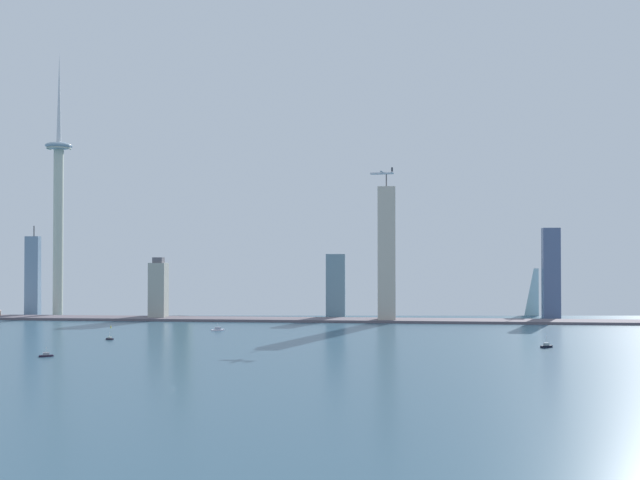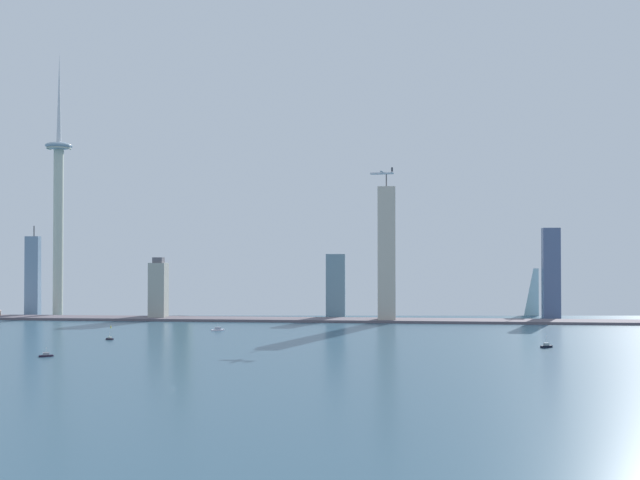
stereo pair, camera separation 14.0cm
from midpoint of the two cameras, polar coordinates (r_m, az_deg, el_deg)
ground_plane at (r=487.73m, az=-11.45°, el=-11.24°), size 6000.00×6000.00×0.00m
waterfront_pier at (r=932.36m, az=-3.40°, el=-6.26°), size 1002.07×44.79×3.14m
observation_tower at (r=1056.29m, az=-19.87°, el=3.15°), size 36.10×36.10×362.66m
skyscraper_0 at (r=914.70m, az=5.25°, el=-1.12°), size 22.14×20.64×187.25m
skyscraper_1 at (r=1036.39m, az=-10.75°, el=-2.31°), size 22.39×22.12×126.25m
skyscraper_2 at (r=971.13m, az=-12.59°, el=-3.86°), size 21.51×21.22×80.88m
skyscraper_3 at (r=1074.71m, az=-21.59°, el=-2.65°), size 19.16×15.53×124.12m
skyscraper_4 at (r=965.46m, az=1.24°, el=-3.64°), size 25.34×13.40×85.19m
skyscraper_5 at (r=1010.46m, az=17.72°, el=-2.49°), size 22.63×13.51×119.97m
skyscraper_6 at (r=1051.45m, az=16.17°, el=-3.92°), size 21.38×15.53×91.33m
boat_0 at (r=653.89m, az=-20.73°, el=-8.46°), size 12.00×8.29×8.20m
boat_2 at (r=821.35m, az=-8.04°, el=-6.97°), size 14.46×10.98×7.78m
boat_3 at (r=699.44m, az=17.38°, el=-7.96°), size 11.69×8.92×11.34m
boat_4 at (r=758.61m, az=-16.21°, el=-7.45°), size 8.10×4.63×7.88m
channel_buoy_0 at (r=879.55m, az=-16.12°, el=-6.55°), size 1.47×1.47×2.79m
airplane at (r=865.55m, az=4.89°, el=5.27°), size 28.51×24.71×8.20m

